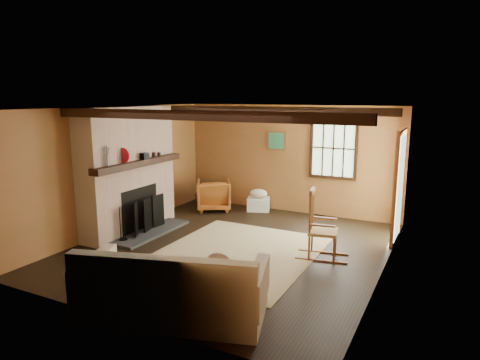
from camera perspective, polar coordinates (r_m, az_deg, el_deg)
The scene contains 10 objects.
ground at distance 7.52m, azimuth -1.10°, elevation -9.03°, with size 5.50×5.50×0.00m, color black.
room_envelope at distance 7.25m, azimuth 1.35°, elevation 3.54°, with size 5.02×5.52×2.44m.
fireplace at distance 8.47m, azimuth -14.55°, elevation 0.66°, with size 1.02×2.30×2.40m.
rug at distance 7.27m, azimuth -0.44°, elevation -9.74°, with size 2.50×3.00×0.01m, color tan.
rocking_chair at distance 7.08m, azimuth 10.68°, elevation -6.41°, with size 0.89×0.57×1.14m.
sofa at distance 5.28m, azimuth -8.97°, elevation -14.58°, with size 2.38×1.56×0.89m.
firewood_pile at distance 10.66m, azimuth -4.54°, elevation -2.38°, with size 0.58×0.11×0.21m.
laundry_basket at distance 9.84m, azimuth 2.49°, elevation -3.23°, with size 0.50×0.38×0.30m, color white.
basket_pillow at distance 9.78m, azimuth 2.50°, elevation -1.80°, with size 0.41×0.33×0.20m, color beige.
armchair at distance 9.88m, azimuth -3.52°, elevation -2.00°, with size 0.75×0.77×0.70m, color #BF6026.
Camera 1 is at (3.32, -6.23, 2.60)m, focal length 32.00 mm.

